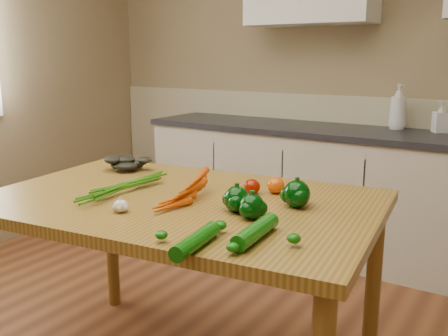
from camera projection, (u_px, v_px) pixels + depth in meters
room at (95, 95)px, 1.79m from camera, size 4.04×5.04×2.64m
counter_run at (338, 191)px, 3.51m from camera, size 2.84×0.64×1.14m
table at (180, 219)px, 2.02m from camera, size 1.66×1.17×0.83m
soap_bottle_a at (398, 107)px, 3.34m from camera, size 0.16×0.16×0.30m
soap_bottle_b at (441, 117)px, 3.20m from camera, size 0.12×0.12×0.20m
carrot_bunch at (168, 189)px, 1.98m from camera, size 0.31×0.25×0.08m
leafy_greens at (127, 160)px, 2.43m from camera, size 0.22×0.20×0.11m
garlic_bulb at (121, 206)px, 1.81m from camera, size 0.05×0.05×0.05m
pepper_a at (237, 199)px, 1.81m from camera, size 0.09×0.09×0.09m
pepper_b at (297, 194)px, 1.86m from camera, size 0.10×0.10×0.10m
pepper_c at (252, 207)px, 1.73m from camera, size 0.09×0.09×0.09m
tomato_a at (252, 187)px, 2.04m from camera, size 0.07×0.07×0.06m
tomato_b at (276, 185)px, 2.05m from camera, size 0.07×0.07×0.07m
tomato_c at (296, 194)px, 1.93m from camera, size 0.07×0.07×0.06m
zucchini_a at (256, 232)px, 1.53m from camera, size 0.07×0.25×0.05m
zucchini_b at (196, 241)px, 1.46m from camera, size 0.08×0.24×0.05m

